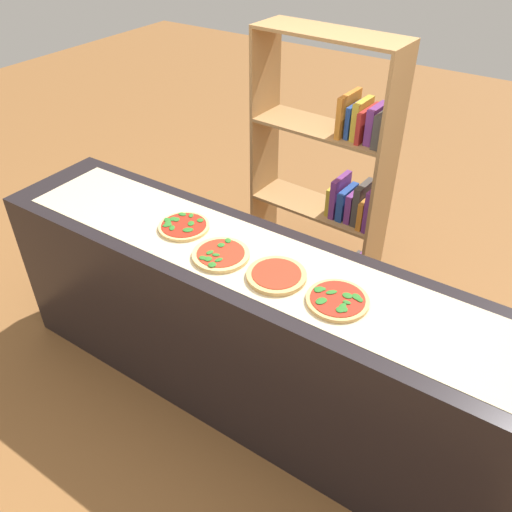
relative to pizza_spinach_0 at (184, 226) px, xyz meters
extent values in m
plane|color=brown|center=(0.41, -0.02, -0.90)|extent=(12.00, 12.00, 0.00)
cube|color=black|center=(0.41, -0.02, -0.46)|extent=(2.68, 0.57, 0.89)
cube|color=beige|center=(0.41, -0.02, -0.01)|extent=(2.40, 0.43, 0.00)
cylinder|color=#DBB26B|center=(0.00, 0.00, 0.00)|extent=(0.23, 0.23, 0.02)
cylinder|color=#AD2314|center=(0.00, 0.00, 0.01)|extent=(0.21, 0.21, 0.00)
ellipsoid|color=#286B23|center=(-0.05, 0.01, 0.01)|extent=(0.04, 0.05, 0.00)
ellipsoid|color=#286B23|center=(-0.07, 0.01, 0.01)|extent=(0.05, 0.05, 0.00)
ellipsoid|color=#286B23|center=(-0.06, -0.05, 0.01)|extent=(0.05, 0.05, 0.00)
ellipsoid|color=#286B23|center=(-0.08, -0.02, 0.01)|extent=(0.05, 0.05, 0.00)
ellipsoid|color=#286B23|center=(-0.06, -0.03, 0.01)|extent=(0.05, 0.06, 0.00)
ellipsoid|color=#286B23|center=(-0.02, 0.08, 0.01)|extent=(0.04, 0.04, 0.00)
ellipsoid|color=#286B23|center=(-0.02, -0.05, 0.01)|extent=(0.04, 0.05, 0.00)
ellipsoid|color=#286B23|center=(-0.06, 0.06, 0.01)|extent=(0.04, 0.03, 0.00)
ellipsoid|color=#286B23|center=(0.04, 0.07, 0.01)|extent=(0.04, 0.04, 0.00)
ellipsoid|color=#286B23|center=(0.02, 0.02, 0.01)|extent=(0.05, 0.05, 0.00)
ellipsoid|color=#286B23|center=(0.05, -0.03, 0.01)|extent=(0.06, 0.06, 0.00)
cylinder|color=#DBB26B|center=(0.27, -0.08, 0.00)|extent=(0.25, 0.25, 0.02)
cylinder|color=red|center=(0.27, -0.08, 0.01)|extent=(0.20, 0.20, 0.00)
ellipsoid|color=#286B23|center=(0.30, -0.17, 0.01)|extent=(0.05, 0.05, 0.00)
ellipsoid|color=#286B23|center=(0.27, -0.11, 0.01)|extent=(0.04, 0.03, 0.00)
ellipsoid|color=#286B23|center=(0.26, -0.15, 0.01)|extent=(0.05, 0.05, 0.00)
ellipsoid|color=#286B23|center=(0.24, -0.11, 0.01)|extent=(0.03, 0.04, 0.00)
ellipsoid|color=#286B23|center=(0.25, 0.01, 0.01)|extent=(0.05, 0.05, 0.00)
ellipsoid|color=#286B23|center=(0.24, -0.04, 0.01)|extent=(0.04, 0.04, 0.00)
ellipsoid|color=#286B23|center=(0.30, -0.13, 0.01)|extent=(0.03, 0.04, 0.00)
ellipsoid|color=#286B23|center=(0.23, -0.15, 0.01)|extent=(0.04, 0.04, 0.00)
cylinder|color=tan|center=(0.55, -0.07, 0.00)|extent=(0.24, 0.24, 0.02)
cylinder|color=red|center=(0.55, -0.07, 0.01)|extent=(0.20, 0.20, 0.00)
cylinder|color=tan|center=(0.82, -0.07, 0.00)|extent=(0.24, 0.24, 0.02)
cylinder|color=#AD2314|center=(0.82, -0.07, 0.01)|extent=(0.21, 0.21, 0.00)
ellipsoid|color=#286B23|center=(0.77, -0.12, 0.01)|extent=(0.05, 0.06, 0.00)
ellipsoid|color=#286B23|center=(0.74, -0.06, 0.01)|extent=(0.05, 0.05, 0.00)
ellipsoid|color=#286B23|center=(0.86, -0.10, 0.01)|extent=(0.03, 0.04, 0.00)
ellipsoid|color=#286B23|center=(0.86, -0.07, 0.01)|extent=(0.03, 0.02, 0.00)
ellipsoid|color=#286B23|center=(0.86, -0.12, 0.01)|extent=(0.04, 0.04, 0.00)
ellipsoid|color=#286B23|center=(0.74, -0.06, 0.01)|extent=(0.04, 0.05, 0.00)
ellipsoid|color=#286B23|center=(0.87, -0.02, 0.01)|extent=(0.05, 0.05, 0.00)
ellipsoid|color=#286B23|center=(0.78, -0.12, 0.01)|extent=(0.04, 0.04, 0.00)
ellipsoid|color=#286B23|center=(0.86, -0.11, 0.01)|extent=(0.05, 0.05, 0.00)
ellipsoid|color=#286B23|center=(0.84, -0.03, 0.01)|extent=(0.04, 0.03, 0.00)
ellipsoid|color=#286B23|center=(0.78, -0.05, 0.01)|extent=(0.05, 0.05, 0.00)
ellipsoid|color=#286B23|center=(0.89, -0.03, 0.01)|extent=(0.04, 0.04, 0.00)
cube|color=#A87A47|center=(0.56, 1.04, -0.12)|extent=(0.03, 0.28, 1.56)
cube|color=#A87A47|center=(-0.26, 1.08, -0.12)|extent=(0.03, 0.28, 1.56)
cube|color=#A87A47|center=(0.15, 1.06, -0.89)|extent=(0.81, 0.32, 0.02)
cube|color=gold|center=(0.51, 1.04, -0.79)|extent=(0.06, 0.23, 0.19)
cube|color=#753384|center=(0.47, 1.05, -0.76)|extent=(0.04, 0.20, 0.24)
cube|color=#47423D|center=(0.43, 1.05, -0.78)|extent=(0.04, 0.24, 0.21)
cube|color=#47423D|center=(0.39, 1.05, -0.79)|extent=(0.04, 0.24, 0.18)
cube|color=#A87A47|center=(0.15, 1.06, -0.38)|extent=(0.81, 0.32, 0.02)
cube|color=#753384|center=(0.52, 1.04, -0.24)|extent=(0.04, 0.23, 0.26)
cube|color=orange|center=(0.49, 1.05, -0.28)|extent=(0.04, 0.23, 0.18)
cube|color=#47423D|center=(0.44, 1.05, -0.25)|extent=(0.05, 0.19, 0.25)
cube|color=#753384|center=(0.40, 1.05, -0.28)|extent=(0.05, 0.18, 0.18)
cube|color=#234799|center=(0.35, 1.05, -0.28)|extent=(0.05, 0.20, 0.18)
cube|color=#753384|center=(0.30, 1.05, -0.25)|extent=(0.04, 0.20, 0.25)
cube|color=gold|center=(0.26, 1.06, -0.28)|extent=(0.03, 0.16, 0.17)
cube|color=#A87A47|center=(0.15, 1.06, 0.13)|extent=(0.81, 0.32, 0.02)
cube|color=#47423D|center=(0.51, 1.04, 0.23)|extent=(0.05, 0.22, 0.18)
cube|color=#753384|center=(0.46, 1.05, 0.24)|extent=(0.05, 0.18, 0.19)
cube|color=#B22823|center=(0.41, 1.05, 0.23)|extent=(0.04, 0.23, 0.17)
cube|color=gold|center=(0.38, 1.05, 0.25)|extent=(0.05, 0.18, 0.21)
cube|color=#234799|center=(0.33, 1.05, 0.23)|extent=(0.03, 0.17, 0.18)
cube|color=orange|center=(0.29, 1.05, 0.26)|extent=(0.04, 0.22, 0.23)
cube|color=#A87A47|center=(0.15, 1.06, 0.65)|extent=(0.81, 0.32, 0.02)
camera|label=1|loc=(1.40, -1.49, 1.33)|focal=36.92mm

